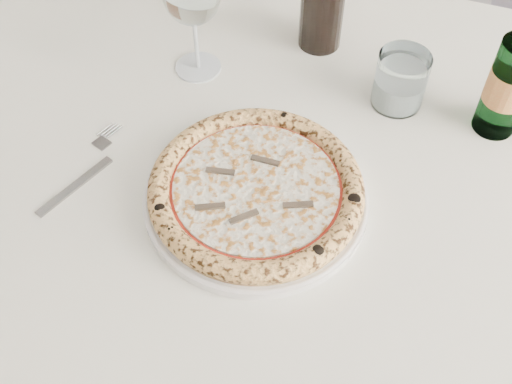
% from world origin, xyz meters
% --- Properties ---
extents(dining_table, '(1.61, 0.99, 0.76)m').
position_xyz_m(dining_table, '(0.16, 0.29, 0.68)').
color(dining_table, brown).
rests_on(dining_table, floor).
extents(plate, '(0.31, 0.31, 0.02)m').
position_xyz_m(plate, '(0.16, 0.19, 0.76)').
color(plate, white).
rests_on(plate, dining_table).
extents(pizza, '(0.29, 0.29, 0.03)m').
position_xyz_m(pizza, '(0.16, 0.19, 0.78)').
color(pizza, tan).
rests_on(pizza, plate).
extents(fork, '(0.06, 0.18, 0.00)m').
position_xyz_m(fork, '(-0.09, 0.17, 0.76)').
color(fork, gray).
rests_on(fork, dining_table).
extents(tumbler, '(0.08, 0.08, 0.09)m').
position_xyz_m(tumbler, '(0.31, 0.44, 0.79)').
color(tumbler, white).
rests_on(tumbler, dining_table).
extents(beer_bottle, '(0.06, 0.06, 0.24)m').
position_xyz_m(beer_bottle, '(0.46, 0.43, 0.85)').
color(beer_bottle, '#356540').
rests_on(beer_bottle, dining_table).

